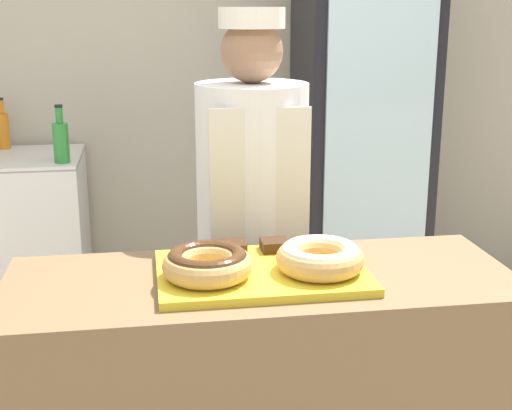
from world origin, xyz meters
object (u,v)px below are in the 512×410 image
Objects in this scene: brownie_back_right at (274,245)px; beverage_fridge at (361,133)px; donut_light_glaze at (320,257)px; baker_person at (252,231)px; serving_tray at (262,273)px; bottle_orange at (3,129)px; donut_chocolate_glaze at (207,263)px; bottle_green at (61,140)px; brownie_back_left at (233,247)px.

brownie_back_right is 1.80m from beverage_fridge.
donut_light_glaze is 1.94m from beverage_fridge.
baker_person is (-0.00, 0.42, -0.09)m from brownie_back_right.
serving_tray is 2.25m from bottle_orange.
brownie_back_right is 0.05× the size of baker_person.
bottle_orange is (-1.09, 1.42, 0.16)m from baker_person.
bottle_orange reaches higher than donut_chocolate_glaze.
brownie_back_right is at bearing -89.82° from baker_person.
bottle_green is (-0.85, 1.63, 0.05)m from donut_light_glaze.
donut_chocolate_glaze is at bearing -115.83° from brownie_back_left.
serving_tray is at bearing 164.11° from donut_light_glaze.
brownie_back_left is 0.28× the size of bottle_green.
beverage_fridge is at bearing 6.99° from bottle_green.
serving_tray is at bearing -96.07° from baker_person.
bottle_green is (-0.70, 1.59, 0.10)m from serving_tray.
serving_tray is 2.10× the size of bottle_green.
donut_light_glaze is (0.15, -0.04, 0.05)m from serving_tray.
beverage_fridge is 7.35× the size of bottle_orange.
donut_chocolate_glaze is 2.07m from beverage_fridge.
beverage_fridge is at bearing 61.59° from donut_chocolate_glaze.
baker_person reaches higher than bottle_green.
brownie_back_left is at bearing 112.88° from serving_tray.
baker_person is 0.83× the size of beverage_fridge.
donut_light_glaze is at bearing -64.17° from brownie_back_right.
serving_tray is at bearing 15.89° from donut_chocolate_glaze.
donut_light_glaze reaches higher than brownie_back_right.
bottle_green reaches higher than brownie_back_right.
donut_light_glaze reaches higher than serving_tray.
donut_chocolate_glaze is at bearing -66.63° from bottle_orange.
serving_tray is at bearing -67.12° from brownie_back_left.
bottle_orange is at bearing 117.80° from brownie_back_left.
bottle_green is (-0.76, 1.44, 0.08)m from brownie_back_right.
baker_person reaches higher than bottle_orange.
bottle_orange is at bearing 113.37° from donut_chocolate_glaze.
beverage_fridge is at bearing 64.77° from brownie_back_right.
serving_tray is 0.17m from donut_chocolate_glaze.
beverage_fridge is (0.77, 1.63, 0.04)m from brownie_back_right.
bottle_green reaches higher than brownie_back_left.
bottle_orange is at bearing 120.30° from donut_light_glaze.
brownie_back_left is at bearing -62.20° from bottle_orange.
brownie_back_right is at bearing -59.26° from bottle_orange.
serving_tray is 2.18× the size of bottle_orange.
donut_chocolate_glaze is at bearing -164.11° from serving_tray.
beverage_fridge is at bearing 64.96° from serving_tray.
bottle_orange is (-1.03, 1.99, 0.10)m from serving_tray.
serving_tray is at bearing -112.88° from brownie_back_right.
serving_tray is 2.37× the size of donut_chocolate_glaze.
brownie_back_left is 0.05× the size of baker_person.
bottle_green reaches higher than serving_tray.
serving_tray is at bearing -115.04° from beverage_fridge.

